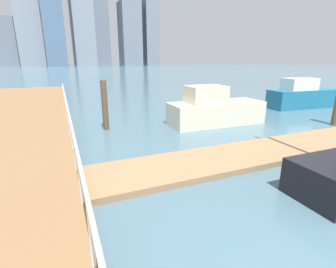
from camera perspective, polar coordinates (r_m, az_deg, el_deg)
The scene contains 11 objects.
ground_plane at distance 20.00m, azimuth -13.59°, elevation 7.23°, with size 300.00×300.00×0.00m, color #476675.
floating_dock at distance 9.04m, azimuth 20.58°, elevation -3.93°, with size 12.48×2.00×0.18m, color #93704C.
boardwalk_railing at distance 8.22m, azimuth -21.61°, elevation 2.37°, with size 0.06×23.93×1.08m.
dock_piling_0 at distance 11.68m, azimuth -14.37°, elevation 6.38°, with size 0.27×0.27×2.26m, color brown.
moored_boat_0 at distance 19.30m, azimuth 28.73°, elevation 7.67°, with size 5.25×1.92×1.97m.
moored_boat_3 at distance 12.63m, azimuth 10.59°, elevation 5.53°, with size 4.82×1.84×1.93m.
skyline_tower_0 at distance 169.05m, azimuth -33.57°, elevation 17.27°, with size 12.32×9.29×25.60m, color slate.
skyline_tower_1 at distance 148.87m, azimuth -29.58°, elevation 20.40°, with size 10.96×7.78×36.37m, color gray.
skyline_tower_4 at distance 168.66m, azimuth -15.91°, elevation 22.32°, with size 12.03×11.36×43.28m, color slate.
skyline_tower_5 at distance 162.69m, azimuth -8.78°, elevation 21.70°, with size 11.45×12.91×36.17m, color slate.
skyline_tower_6 at distance 167.96m, azimuth -4.11°, elevation 28.46°, with size 8.08×9.64×75.49m, color slate.
Camera 1 is at (-3.30, 0.52, 3.10)m, focal length 26.45 mm.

